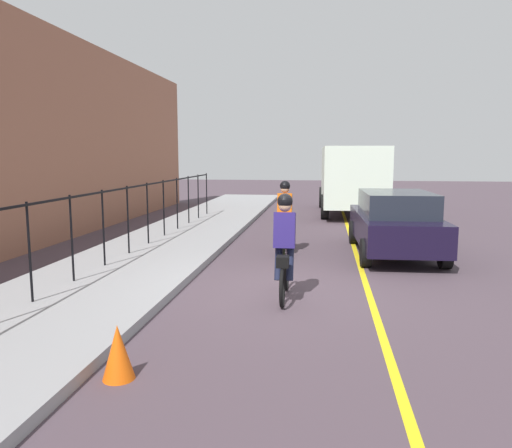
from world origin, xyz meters
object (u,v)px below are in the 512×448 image
(patrol_sedan, at_px, (395,222))
(traffic_cone_near, at_px, (118,352))
(cyclist_follow, at_px, (285,247))
(box_truck_background, at_px, (351,177))
(cyclist_lead, at_px, (285,217))

(patrol_sedan, xyz_separation_m, traffic_cone_near, (-7.53, 3.97, -0.51))
(patrol_sedan, height_order, traffic_cone_near, patrol_sedan)
(cyclist_follow, xyz_separation_m, box_truck_background, (12.85, -1.77, 0.64))
(patrol_sedan, relative_size, box_truck_background, 0.66)
(cyclist_follow, xyz_separation_m, traffic_cone_near, (-3.31, 1.58, -0.60))
(cyclist_lead, relative_size, patrol_sedan, 0.41)
(box_truck_background, bearing_deg, cyclist_lead, 165.13)
(cyclist_follow, bearing_deg, box_truck_background, -8.27)
(cyclist_lead, bearing_deg, box_truck_background, -13.86)
(cyclist_lead, distance_m, traffic_cone_near, 7.55)
(traffic_cone_near, bearing_deg, box_truck_background, -11.68)
(cyclist_follow, relative_size, traffic_cone_near, 2.94)
(cyclist_lead, distance_m, box_truck_background, 9.02)
(cyclist_lead, height_order, box_truck_background, box_truck_background)
(cyclist_lead, bearing_deg, traffic_cone_near, 169.96)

